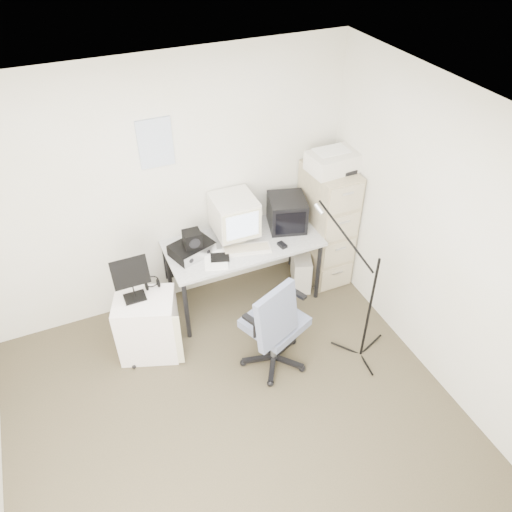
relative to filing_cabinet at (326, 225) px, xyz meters
name	(u,v)px	position (x,y,z in m)	size (l,w,h in m)	color
floor	(241,431)	(-1.58, -1.48, -0.66)	(3.60, 3.60, 0.01)	#393524
ceiling	(231,151)	(-1.58, -1.48, 1.85)	(3.60, 3.60, 0.01)	white
wall_back	(164,192)	(-1.58, 0.32, 0.60)	(3.60, 0.02, 2.50)	silver
wall_right	(453,256)	(0.22, -1.48, 0.60)	(0.02, 3.60, 2.50)	silver
wall_calendar	(155,143)	(-1.60, 0.31, 1.10)	(0.30, 0.02, 0.44)	white
filing_cabinet	(326,225)	(0.00, 0.00, 0.00)	(0.40, 0.60, 1.30)	tan
printer	(333,162)	(0.00, -0.01, 0.74)	(0.47, 0.32, 0.18)	silver
desk	(244,271)	(-0.95, -0.03, -0.29)	(1.50, 0.70, 0.73)	silver
crt_monitor	(234,218)	(-0.99, 0.09, 0.30)	(0.40, 0.42, 0.44)	silver
crt_tv	(287,212)	(-0.44, 0.05, 0.24)	(0.35, 0.38, 0.32)	black
desk_speaker	(257,224)	(-0.74, 0.11, 0.15)	(0.07, 0.07, 0.14)	beige
keyboard	(247,249)	(-0.97, -0.17, 0.09)	(0.46, 0.16, 0.03)	silver
mouse	(282,245)	(-0.63, -0.24, 0.09)	(0.06, 0.10, 0.03)	black
radio_receiver	(192,249)	(-1.46, 0.00, 0.13)	(0.38, 0.27, 0.11)	black
radio_speaker	(192,239)	(-1.45, -0.03, 0.27)	(0.16, 0.15, 0.16)	black
papers	(216,260)	(-1.29, -0.19, 0.09)	(0.21, 0.29, 0.02)	white
pc_tower	(301,269)	(-0.29, -0.06, -0.46)	(0.18, 0.41, 0.38)	silver
office_chair	(275,321)	(-1.03, -0.93, -0.12)	(0.61, 0.61, 1.05)	slate
side_cart	(148,326)	(-2.03, -0.35, -0.33)	(0.52, 0.42, 0.64)	white
music_stand	(131,279)	(-2.08, -0.29, 0.22)	(0.31, 0.16, 0.45)	black
headphones	(152,284)	(-1.90, -0.22, 0.04)	(0.14, 0.14, 0.02)	black
mic_stand	(372,295)	(-0.24, -1.19, 0.10)	(0.02, 0.02, 1.51)	black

